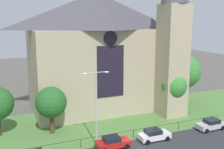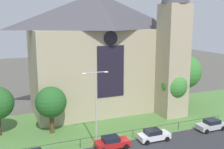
{
  "view_description": "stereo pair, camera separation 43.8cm",
  "coord_description": "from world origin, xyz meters",
  "px_view_note": "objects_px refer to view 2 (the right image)",
  "views": [
    {
      "loc": [
        -15.05,
        -28.36,
        15.67
      ],
      "look_at": [
        0.51,
        8.0,
        7.73
      ],
      "focal_mm": 44.5,
      "sensor_mm": 36.0,
      "label": 1
    },
    {
      "loc": [
        -14.65,
        -28.53,
        15.67
      ],
      "look_at": [
        0.51,
        8.0,
        7.73
      ],
      "focal_mm": 44.5,
      "sensor_mm": 36.0,
      "label": 2
    }
  ],
  "objects_px": {
    "parked_car_white": "(154,135)",
    "church_building": "(103,51)",
    "streetlamp_near": "(96,100)",
    "tree_left_near": "(51,102)",
    "parked_car_red": "(112,142)",
    "parked_car_silver": "(211,125)",
    "tree_right_far": "(184,72)",
    "tree_right_near": "(174,86)"
  },
  "relations": [
    {
      "from": "tree_right_near",
      "to": "tree_left_near",
      "type": "relative_size",
      "value": 1.09
    },
    {
      "from": "parked_car_red",
      "to": "parked_car_silver",
      "type": "distance_m",
      "value": 15.37
    },
    {
      "from": "tree_left_near",
      "to": "parked_car_silver",
      "type": "relative_size",
      "value": 1.57
    },
    {
      "from": "church_building",
      "to": "tree_right_near",
      "type": "xyz_separation_m",
      "value": [
        9.19,
        -8.11,
        -5.24
      ]
    },
    {
      "from": "tree_right_near",
      "to": "parked_car_red",
      "type": "xyz_separation_m",
      "value": [
        -13.7,
        -6.84,
        -4.29
      ]
    },
    {
      "from": "tree_right_near",
      "to": "tree_left_near",
      "type": "distance_m",
      "value": 19.66
    },
    {
      "from": "church_building",
      "to": "tree_right_near",
      "type": "height_order",
      "value": "church_building"
    },
    {
      "from": "tree_right_near",
      "to": "tree_right_far",
      "type": "distance_m",
      "value": 6.82
    },
    {
      "from": "tree_right_far",
      "to": "parked_car_silver",
      "type": "bearing_deg",
      "value": -107.08
    },
    {
      "from": "church_building",
      "to": "parked_car_white",
      "type": "height_order",
      "value": "church_building"
    },
    {
      "from": "parked_car_red",
      "to": "tree_left_near",
      "type": "bearing_deg",
      "value": 129.82
    },
    {
      "from": "streetlamp_near",
      "to": "tree_left_near",
      "type": "bearing_deg",
      "value": 126.47
    },
    {
      "from": "church_building",
      "to": "parked_car_white",
      "type": "relative_size",
      "value": 6.13
    },
    {
      "from": "tree_left_near",
      "to": "parked_car_silver",
      "type": "height_order",
      "value": "tree_left_near"
    },
    {
      "from": "church_building",
      "to": "streetlamp_near",
      "type": "height_order",
      "value": "church_building"
    },
    {
      "from": "parked_car_red",
      "to": "parked_car_white",
      "type": "distance_m",
      "value": 5.89
    },
    {
      "from": "tree_right_far",
      "to": "parked_car_red",
      "type": "relative_size",
      "value": 2.21
    },
    {
      "from": "tree_left_near",
      "to": "parked_car_white",
      "type": "bearing_deg",
      "value": -32.61
    },
    {
      "from": "tree_right_far",
      "to": "parked_car_white",
      "type": "bearing_deg",
      "value": -139.07
    },
    {
      "from": "tree_right_far",
      "to": "tree_left_near",
      "type": "height_order",
      "value": "tree_right_far"
    },
    {
      "from": "streetlamp_near",
      "to": "parked_car_silver",
      "type": "bearing_deg",
      "value": -5.59
    },
    {
      "from": "tree_right_far",
      "to": "tree_left_near",
      "type": "distance_m",
      "value": 25.11
    },
    {
      "from": "parked_car_white",
      "to": "church_building",
      "type": "bearing_deg",
      "value": 96.54
    },
    {
      "from": "tree_right_far",
      "to": "tree_left_near",
      "type": "relative_size",
      "value": 1.42
    },
    {
      "from": "parked_car_red",
      "to": "parked_car_white",
      "type": "height_order",
      "value": "same"
    },
    {
      "from": "tree_left_near",
      "to": "parked_car_white",
      "type": "height_order",
      "value": "tree_left_near"
    },
    {
      "from": "streetlamp_near",
      "to": "parked_car_white",
      "type": "relative_size",
      "value": 2.26
    },
    {
      "from": "church_building",
      "to": "tree_right_near",
      "type": "relative_size",
      "value": 3.6
    },
    {
      "from": "tree_right_near",
      "to": "tree_left_near",
      "type": "height_order",
      "value": "tree_right_near"
    },
    {
      "from": "tree_left_near",
      "to": "parked_car_red",
      "type": "height_order",
      "value": "tree_left_near"
    },
    {
      "from": "tree_right_near",
      "to": "parked_car_red",
      "type": "bearing_deg",
      "value": -153.46
    },
    {
      "from": "church_building",
      "to": "tree_left_near",
      "type": "bearing_deg",
      "value": -144.54
    },
    {
      "from": "church_building",
      "to": "tree_right_far",
      "type": "xyz_separation_m",
      "value": [
        14.33,
        -3.78,
        -4.03
      ]
    },
    {
      "from": "parked_car_red",
      "to": "parked_car_silver",
      "type": "bearing_deg",
      "value": 1.06
    },
    {
      "from": "church_building",
      "to": "tree_right_far",
      "type": "relative_size",
      "value": 2.77
    },
    {
      "from": "tree_left_near",
      "to": "parked_car_red",
      "type": "bearing_deg",
      "value": -51.68
    },
    {
      "from": "church_building",
      "to": "tree_left_near",
      "type": "xyz_separation_m",
      "value": [
        -10.45,
        -7.44,
        -5.83
      ]
    },
    {
      "from": "tree_right_far",
      "to": "parked_car_white",
      "type": "relative_size",
      "value": 2.22
    },
    {
      "from": "tree_right_far",
      "to": "parked_car_red",
      "type": "distance_m",
      "value": 22.58
    },
    {
      "from": "tree_left_near",
      "to": "church_building",
      "type": "bearing_deg",
      "value": 35.46
    },
    {
      "from": "church_building",
      "to": "tree_right_far",
      "type": "height_order",
      "value": "church_building"
    },
    {
      "from": "parked_car_white",
      "to": "streetlamp_near",
      "type": "bearing_deg",
      "value": 169.17
    }
  ]
}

